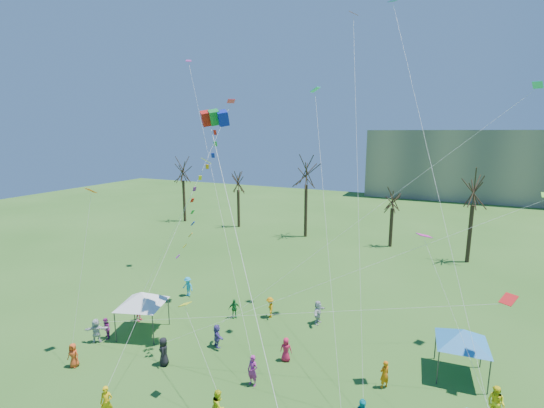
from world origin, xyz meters
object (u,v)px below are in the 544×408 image
at_px(canopy_tent_white, 142,298).
at_px(canopy_tent_blue, 463,336).
at_px(big_box_kite, 201,199).
at_px(distant_building, 515,166).

height_order(canopy_tent_white, canopy_tent_blue, canopy_tent_white).
bearing_deg(canopy_tent_blue, canopy_tent_white, -168.82).
relative_size(big_box_kite, canopy_tent_white, 4.51).
distance_m(big_box_kite, canopy_tent_white, 9.71).
relative_size(distant_building, big_box_kite, 3.24).
relative_size(big_box_kite, canopy_tent_blue, 4.54).
distance_m(canopy_tent_white, canopy_tent_blue, 21.51).
xyz_separation_m(big_box_kite, canopy_tent_white, (-5.73, 0.27, -7.83)).
xyz_separation_m(distant_building, canopy_tent_blue, (-11.80, -70.71, -4.90)).
distance_m(distant_building, canopy_tent_blue, 71.85).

